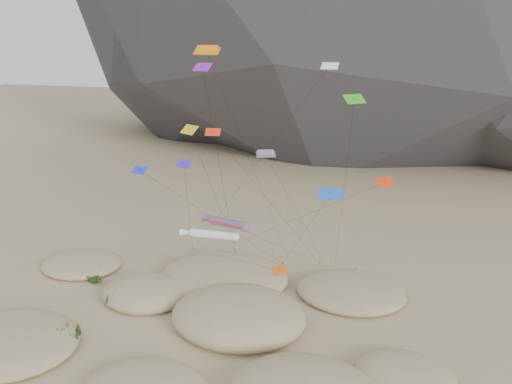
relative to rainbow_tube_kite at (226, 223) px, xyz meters
The scene contains 9 objects.
ground 12.92m from the rainbow_tube_kite, 86.99° to the right, with size 500.00×500.00×0.00m, color #CCB789.
dunes 10.71m from the rainbow_tube_kite, 118.61° to the right, with size 52.71×34.56×4.42m.
dune_grass 10.87m from the rainbow_tube_kite, 95.57° to the right, with size 40.97×29.20×1.52m.
kite_stakes 19.80m from the rainbow_tube_kite, 84.12° to the left, with size 23.89×6.84×0.30m.
rainbow_tube_kite is the anchor object (origin of this frame).
white_tube_kite 2.33m from the rainbow_tube_kite, behind, with size 7.16×16.59×10.39m.
orange_parafoil 18.48m from the rainbow_tube_kite, 124.39° to the left, with size 8.26×12.67×29.30m.
multi_parafoil 9.98m from the rainbow_tube_kite, 73.32° to the left, with size 6.92×11.14×17.63m.
delta_kites 8.63m from the rainbow_tube_kite, 57.39° to the left, with size 28.71×22.96×27.49m.
Camera 1 is at (16.61, -40.46, 29.89)m, focal length 35.00 mm.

